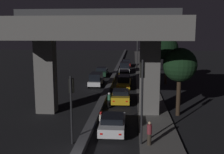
{
  "coord_description": "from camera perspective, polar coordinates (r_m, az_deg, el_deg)",
  "views": [
    {
      "loc": [
        3.26,
        -13.13,
        7.31
      ],
      "look_at": [
        0.26,
        23.69,
        1.09
      ],
      "focal_mm": 42.0,
      "sensor_mm": 36.0,
      "label": 1
    }
  ],
  "objects": [
    {
      "name": "roadside_tree_kerbside_far",
      "position": [
        51.25,
        9.51,
        6.08
      ],
      "size": [
        4.64,
        4.64,
        6.65
      ],
      "color": "#38281C",
      "rests_on": "ground_plane"
    },
    {
      "name": "roadside_tree_kerbside_mid",
      "position": [
        38.03,
        11.79,
        6.09
      ],
      "size": [
        3.31,
        3.31,
        6.84
      ],
      "color": "#38281C",
      "rests_on": "ground_plane"
    },
    {
      "name": "traffic_light_right_of_median",
      "position": [
        16.71,
        6.59,
        -2.46
      ],
      "size": [
        0.3,
        0.49,
        5.68
      ],
      "color": "black",
      "rests_on": "ground_plane"
    },
    {
      "name": "car_white_lead",
      "position": [
        19.64,
        0.15,
        -10.0
      ],
      "size": [
        1.97,
        4.13,
        1.38
      ],
      "rotation": [
        0.0,
        0.0,
        1.58
      ],
      "color": "silver",
      "rests_on": "ground_plane"
    },
    {
      "name": "pedestrian_on_sidewalk",
      "position": [
        17.39,
        8.14,
        -12.02
      ],
      "size": [
        0.32,
        0.32,
        1.58
      ],
      "color": "#2D261E",
      "rests_on": "sidewalk_right"
    },
    {
      "name": "roadside_tree_kerbside_near",
      "position": [
        23.57,
        14.53,
        2.47
      ],
      "size": [
        2.97,
        2.97,
        6.06
      ],
      "color": "#2D2116",
      "rests_on": "ground_plane"
    },
    {
      "name": "median_divider",
      "position": [
        48.76,
        0.78,
        1.17
      ],
      "size": [
        0.67,
        126.0,
        0.4
      ],
      "primitive_type": "cube",
      "color": "#4C4C51",
      "rests_on": "ground_plane"
    },
    {
      "name": "car_taxi_yellow_second",
      "position": [
        27.61,
        1.92,
        -4.18
      ],
      "size": [
        2.05,
        3.96,
        1.46
      ],
      "rotation": [
        0.0,
        0.0,
        1.59
      ],
      "color": "gold",
      "rests_on": "ground_plane"
    },
    {
      "name": "traffic_light_left_of_median",
      "position": [
        17.34,
        -8.82,
        -4.45
      ],
      "size": [
        0.3,
        0.49,
        4.6
      ],
      "color": "black",
      "rests_on": "ground_plane"
    },
    {
      "name": "motorcycle_blue_filtering_near",
      "position": [
        20.3,
        -2.36,
        -9.74
      ],
      "size": [
        0.34,
        1.83,
        1.42
      ],
      "rotation": [
        0.0,
        0.0,
        1.62
      ],
      "color": "black",
      "rests_on": "ground_plane"
    },
    {
      "name": "car_taxi_yellow_third",
      "position": [
        35.3,
        2.64,
        -0.96
      ],
      "size": [
        1.96,
        4.83,
        1.69
      ],
      "rotation": [
        0.0,
        0.0,
        1.55
      ],
      "color": "gold",
      "rests_on": "ground_plane"
    },
    {
      "name": "street_lamp",
      "position": [
        52.27,
        5.09,
        6.6
      ],
      "size": [
        2.67,
        0.32,
        7.77
      ],
      "color": "#2D2D30",
      "rests_on": "ground_plane"
    },
    {
      "name": "motorcycle_black_filtering_mid",
      "position": [
        26.46,
        -0.63,
        -5.13
      ],
      "size": [
        0.32,
        1.94,
        1.42
      ],
      "rotation": [
        0.0,
        0.0,
        1.57
      ],
      "color": "black",
      "rests_on": "ground_plane"
    },
    {
      "name": "sidewalk_right",
      "position": [
        41.8,
        7.17,
        -0.49
      ],
      "size": [
        2.79,
        126.0,
        0.15
      ],
      "primitive_type": "cube",
      "color": "#5B5956",
      "rests_on": "ground_plane"
    },
    {
      "name": "car_white_lead_oncoming",
      "position": [
        36.19,
        -3.47,
        -0.5
      ],
      "size": [
        1.91,
        4.2,
        1.89
      ],
      "rotation": [
        0.0,
        0.0,
        -1.59
      ],
      "color": "silver",
      "rests_on": "ground_plane"
    },
    {
      "name": "car_white_fifth",
      "position": [
        49.01,
        2.79,
        2.16
      ],
      "size": [
        2.04,
        4.73,
        1.93
      ],
      "rotation": [
        0.0,
        0.0,
        1.57
      ],
      "color": "silver",
      "rests_on": "ground_plane"
    },
    {
      "name": "car_taxi_yellow_fourth",
      "position": [
        40.82,
        2.68,
        0.41
      ],
      "size": [
        2.03,
        4.19,
        1.59
      ],
      "rotation": [
        0.0,
        0.0,
        1.61
      ],
      "color": "gold",
      "rests_on": "ground_plane"
    },
    {
      "name": "car_dark_green_second_oncoming",
      "position": [
        44.75,
        -2.26,
        1.15
      ],
      "size": [
        2.07,
        4.48,
        1.52
      ],
      "rotation": [
        0.0,
        0.0,
        -1.57
      ],
      "color": "black",
      "rests_on": "ground_plane"
    },
    {
      "name": "elevated_overpass",
      "position": [
        23.33,
        -3.41,
        9.28
      ],
      "size": [
        14.62,
        10.49,
        9.38
      ],
      "color": "#5B5956",
      "rests_on": "ground_plane"
    },
    {
      "name": "car_dark_red_sixth",
      "position": [
        57.71,
        3.17,
        3.06
      ],
      "size": [
        2.01,
        4.46,
        1.54
      ],
      "rotation": [
        0.0,
        0.0,
        1.58
      ],
      "color": "#591414",
      "rests_on": "ground_plane"
    }
  ]
}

